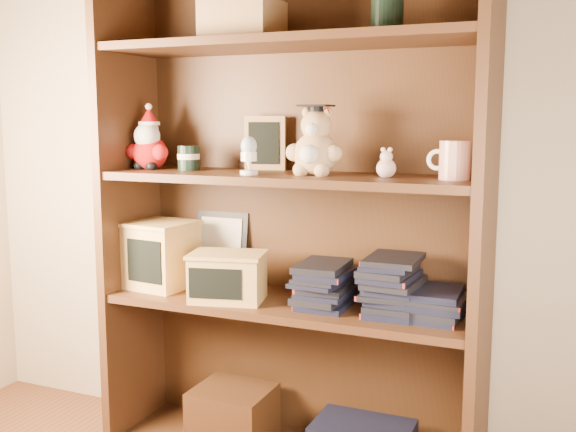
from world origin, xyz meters
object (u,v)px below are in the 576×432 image
(grad_teddy_bear, at_px, (315,148))
(teacher_mug, at_px, (454,160))
(treats_box, at_px, (161,254))
(bookcase, at_px, (294,227))

(grad_teddy_bear, height_order, teacher_mug, grad_teddy_bear)
(teacher_mug, bearing_deg, treats_box, -179.94)
(bookcase, xyz_separation_m, teacher_mug, (0.50, -0.05, 0.22))
(teacher_mug, xyz_separation_m, treats_box, (-0.96, -0.00, -0.34))
(teacher_mug, distance_m, treats_box, 1.02)
(bookcase, relative_size, teacher_mug, 13.23)
(teacher_mug, bearing_deg, bookcase, 174.21)
(bookcase, xyz_separation_m, grad_teddy_bear, (0.09, -0.06, 0.25))
(bookcase, relative_size, treats_box, 7.09)
(bookcase, distance_m, teacher_mug, 0.55)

